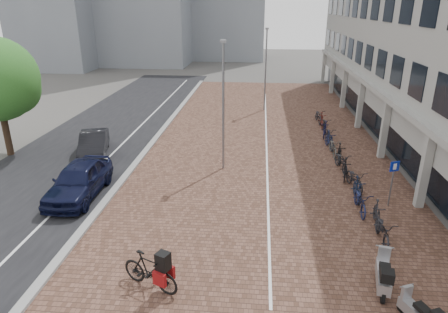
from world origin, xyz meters
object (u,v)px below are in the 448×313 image
(car_dark, at_px, (94,144))
(scooter_back, at_px, (384,273))
(car_navy, at_px, (79,180))
(parking_sign, at_px, (393,177))
(hero_bike, at_px, (150,270))
(scooter_front, at_px, (418,312))

(car_dark, xyz_separation_m, scooter_back, (13.66, -10.70, -0.09))
(car_navy, xyz_separation_m, car_dark, (-1.50, 5.30, -0.11))
(car_navy, xyz_separation_m, parking_sign, (14.00, 0.26, 0.60))
(car_dark, distance_m, hero_bike, 13.00)
(car_dark, distance_m, parking_sign, 16.31)
(car_navy, relative_size, car_dark, 1.12)
(hero_bike, distance_m, parking_sign, 11.02)
(hero_bike, relative_size, scooter_back, 1.22)
(scooter_front, height_order, parking_sign, parking_sign)
(scooter_back, bearing_deg, scooter_front, -58.29)
(scooter_back, relative_size, parking_sign, 0.82)
(scooter_back, distance_m, parking_sign, 6.01)
(scooter_front, xyz_separation_m, scooter_back, (-0.52, 1.49, 0.10))
(car_dark, height_order, parking_sign, parking_sign)
(scooter_back, bearing_deg, car_navy, 168.45)
(hero_bike, relative_size, parking_sign, 1.00)
(car_navy, distance_m, hero_bike, 7.77)
(car_dark, height_order, hero_bike, hero_bike)
(hero_bike, bearing_deg, parking_sign, -31.16)
(scooter_back, bearing_deg, car_dark, 154.33)
(car_navy, xyz_separation_m, scooter_front, (12.69, -6.89, -0.30))
(car_dark, bearing_deg, scooter_front, -57.38)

